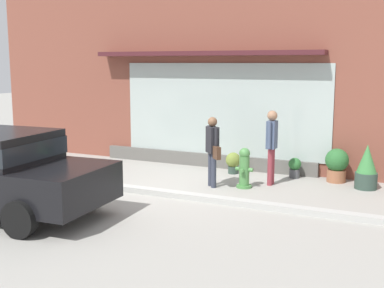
{
  "coord_description": "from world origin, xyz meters",
  "views": [
    {
      "loc": [
        5.39,
        -9.24,
        2.81
      ],
      "look_at": [
        0.44,
        1.2,
        0.91
      ],
      "focal_mm": 46.46,
      "sensor_mm": 36.0,
      "label": 1
    }
  ],
  "objects": [
    {
      "name": "potted_plant_doorstep",
      "position": [
        4.27,
        2.27,
        0.48
      ],
      "size": [
        0.5,
        0.5,
        1.01
      ],
      "color": "#33473D",
      "rests_on": "ground_plane"
    },
    {
      "name": "curb_strip",
      "position": [
        0.0,
        -0.2,
        0.06
      ],
      "size": [
        14.0,
        0.24,
        0.12
      ],
      "primitive_type": "cube",
      "color": "#B2B2AD",
      "rests_on": "ground_plane"
    },
    {
      "name": "storefront",
      "position": [
        0.01,
        3.19,
        2.47
      ],
      "size": [
        14.0,
        0.81,
        5.03
      ],
      "color": "brown",
      "rests_on": "ground_plane"
    },
    {
      "name": "ground_plane",
      "position": [
        0.0,
        0.0,
        0.0
      ],
      "size": [
        60.0,
        60.0,
        0.0
      ],
      "primitive_type": "plane",
      "color": "#9E9B93"
    },
    {
      "name": "potted_plant_window_left",
      "position": [
        3.56,
        2.66,
        0.43
      ],
      "size": [
        0.55,
        0.55,
        0.8
      ],
      "color": "#9E6042",
      "rests_on": "ground_plane"
    },
    {
      "name": "potted_plant_by_entrance",
      "position": [
        1.02,
        2.45,
        0.31
      ],
      "size": [
        0.39,
        0.39,
        0.55
      ],
      "color": "#33473D",
      "rests_on": "ground_plane"
    },
    {
      "name": "pedestrian_with_handbag",
      "position": [
        1.08,
        0.94,
        0.93
      ],
      "size": [
        0.52,
        0.54,
        1.6
      ],
      "rotation": [
        0.0,
        0.0,
        5.51
      ],
      "color": "#333847",
      "rests_on": "ground_plane"
    },
    {
      "name": "potted_plant_corner_tall",
      "position": [
        2.56,
        2.64,
        0.27
      ],
      "size": [
        0.31,
        0.31,
        0.5
      ],
      "color": "#4C4C51",
      "rests_on": "ground_plane"
    },
    {
      "name": "pedestrian_passerby",
      "position": [
        2.22,
        1.73,
        1.02
      ],
      "size": [
        0.23,
        0.47,
        1.73
      ],
      "rotation": [
        0.0,
        0.0,
        1.57
      ],
      "color": "#8E333D",
      "rests_on": "ground_plane"
    },
    {
      "name": "fire_hydrant",
      "position": [
        1.76,
        1.19,
        0.45
      ],
      "size": [
        0.41,
        0.38,
        0.92
      ],
      "color": "#4C8C47",
      "rests_on": "ground_plane"
    }
  ]
}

